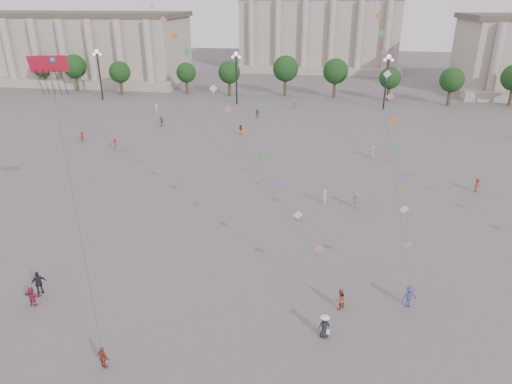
# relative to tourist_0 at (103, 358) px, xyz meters

# --- Properties ---
(ground) EXTENTS (360.00, 360.00, 0.00)m
(ground) POSITION_rel_tourist_0_xyz_m (8.75, 4.01, -0.77)
(ground) COLOR #585553
(ground) RESTS_ON ground
(hall_west) EXTENTS (84.00, 26.22, 17.20)m
(hall_west) POSITION_rel_tourist_0_xyz_m (-66.25, 97.91, 7.66)
(hall_west) COLOR #A6998B
(hall_west) RESTS_ON ground
(hall_central) EXTENTS (48.30, 34.30, 35.50)m
(hall_central) POSITION_rel_tourist_0_xyz_m (8.75, 133.23, 13.47)
(hall_central) COLOR #A6998B
(hall_central) RESTS_ON ground
(tree_row) EXTENTS (137.12, 5.12, 8.00)m
(tree_row) POSITION_rel_tourist_0_xyz_m (8.75, 82.01, 4.63)
(tree_row) COLOR #3C2D1E
(tree_row) RESTS_ON ground
(lamp_post_far_west) EXTENTS (2.00, 0.90, 10.65)m
(lamp_post_far_west) POSITION_rel_tourist_0_xyz_m (-36.25, 74.01, 6.59)
(lamp_post_far_west) COLOR #262628
(lamp_post_far_west) RESTS_ON ground
(lamp_post_mid_west) EXTENTS (2.00, 0.90, 10.65)m
(lamp_post_mid_west) POSITION_rel_tourist_0_xyz_m (-6.25, 74.01, 6.59)
(lamp_post_mid_west) COLOR #262628
(lamp_post_mid_west) RESTS_ON ground
(lamp_post_mid_east) EXTENTS (2.00, 0.90, 10.65)m
(lamp_post_mid_east) POSITION_rel_tourist_0_xyz_m (23.75, 74.01, 6.59)
(lamp_post_mid_east) COLOR #262628
(lamp_post_mid_east) RESTS_ON ground
(person_crowd_0) EXTENTS (1.10, 0.81, 1.73)m
(person_crowd_0) POSITION_rel_tourist_0_xyz_m (-0.24, 63.11, 0.10)
(person_crowd_0) COLOR navy
(person_crowd_0) RESTS_ON ground
(person_crowd_2) EXTENTS (0.87, 1.19, 1.65)m
(person_crowd_2) POSITION_rel_tourist_0_xyz_m (-24.77, 43.79, 0.06)
(person_crowd_2) COLOR maroon
(person_crowd_2) RESTS_ON ground
(person_crowd_4) EXTENTS (1.63, 1.07, 1.68)m
(person_crowd_4) POSITION_rel_tourist_0_xyz_m (5.91, 72.01, 0.08)
(person_crowd_4) COLOR #B4B3AF
(person_crowd_4) RESTS_ON ground
(person_crowd_6) EXTENTS (1.22, 0.80, 1.78)m
(person_crowd_6) POSITION_rel_tourist_0_xyz_m (16.12, 25.66, 0.13)
(person_crowd_6) COLOR slate
(person_crowd_6) RESTS_ON ground
(person_crowd_7) EXTENTS (1.79, 1.09, 1.84)m
(person_crowd_7) POSITION_rel_tourist_0_xyz_m (19.18, 42.74, 0.15)
(person_crowd_7) COLOR white
(person_crowd_7) RESTS_ON ground
(person_crowd_8) EXTENTS (1.16, 1.22, 1.66)m
(person_crowd_8) POSITION_rel_tourist_0_xyz_m (30.20, 32.31, 0.06)
(person_crowd_8) COLOR maroon
(person_crowd_8) RESTS_ON ground
(person_crowd_10) EXTENTS (0.48, 0.67, 1.73)m
(person_crowd_10) POSITION_rel_tourist_0_xyz_m (-20.32, 64.30, 0.10)
(person_crowd_10) COLOR silver
(person_crowd_10) RESTS_ON ground
(person_crowd_12) EXTENTS (1.40, 1.47, 1.67)m
(person_crowd_12) POSITION_rel_tourist_0_xyz_m (-1.21, 51.78, 0.07)
(person_crowd_12) COLOR #5A595E
(person_crowd_12) RESTS_ON ground
(person_crowd_13) EXTENTS (0.58, 0.70, 1.65)m
(person_crowd_13) POSITION_rel_tourist_0_xyz_m (12.86, 26.33, 0.06)
(person_crowd_13) COLOR white
(person_crowd_13) RESTS_ON ground
(person_crowd_16) EXTENTS (1.09, 0.67, 1.74)m
(person_crowd_16) POSITION_rel_tourist_0_xyz_m (-15.83, 54.66, 0.10)
(person_crowd_16) COLOR #57565B
(person_crowd_16) RESTS_ON ground
(person_crowd_17) EXTENTS (1.04, 1.35, 1.85)m
(person_crowd_17) POSITION_rel_tourist_0_xyz_m (-17.89, 40.72, 0.16)
(person_crowd_17) COLOR #A02B44
(person_crowd_17) RESTS_ON ground
(tourist_0) EXTENTS (0.97, 0.65, 1.53)m
(tourist_0) POSITION_rel_tourist_0_xyz_m (0.00, 0.00, 0.00)
(tourist_0) COLOR brown
(tourist_0) RESTS_ON ground
(tourist_2) EXTENTS (1.44, 0.53, 1.52)m
(tourist_2) POSITION_rel_tourist_0_xyz_m (-7.92, 4.94, -0.00)
(tourist_2) COLOR #96293F
(tourist_2) RESTS_ON ground
(tourist_4) EXTENTS (1.18, 1.02, 1.91)m
(tourist_4) POSITION_rel_tourist_0_xyz_m (-8.26, 6.39, 0.19)
(tourist_4) COLOR #232228
(tourist_4) RESTS_ON ground
(kite_flyer_0) EXTENTS (0.99, 0.98, 1.61)m
(kite_flyer_0) POSITION_rel_tourist_0_xyz_m (14.25, 8.04, 0.04)
(kite_flyer_0) COLOR #9B422A
(kite_flyer_0) RESTS_ON ground
(kite_flyer_1) EXTENTS (1.28, 0.99, 1.74)m
(kite_flyer_1) POSITION_rel_tourist_0_xyz_m (19.22, 9.02, 0.10)
(kite_flyer_1) COLOR navy
(kite_flyer_1) RESTS_ON ground
(hat_person) EXTENTS (0.88, 0.67, 1.69)m
(hat_person) POSITION_rel_tourist_0_xyz_m (13.20, 4.85, 0.09)
(hat_person) COLOR black
(hat_person) RESTS_ON ground
(dragon_kite) EXTENTS (3.14, 3.56, 17.14)m
(dragon_kite) POSITION_rel_tourist_0_xyz_m (-3.96, 5.84, 15.61)
(dragon_kite) COLOR #B7132A
(dragon_kite) RESTS_ON ground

